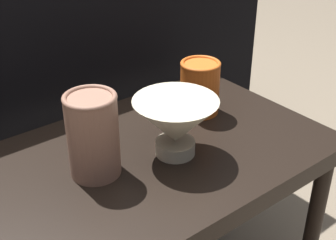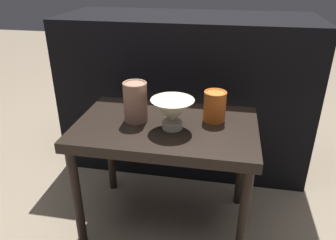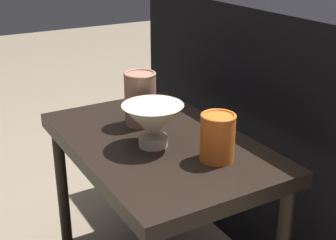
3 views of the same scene
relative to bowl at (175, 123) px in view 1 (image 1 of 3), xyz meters
The scene contains 5 objects.
table 0.13m from the bowl, 133.63° to the left, with size 0.69×0.44×0.48m.
couch_backdrop 0.62m from the bowl, 92.85° to the left, with size 1.27×0.50×0.80m.
bowl is the anchor object (origin of this frame).
vase_textured_left 0.16m from the bowl, 164.69° to the left, with size 0.09×0.09×0.15m.
vase_colorful_right 0.18m from the bowl, 33.36° to the left, with size 0.09×0.09×0.12m.
Camera 1 is at (-0.45, -0.61, 0.98)m, focal length 50.00 mm.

